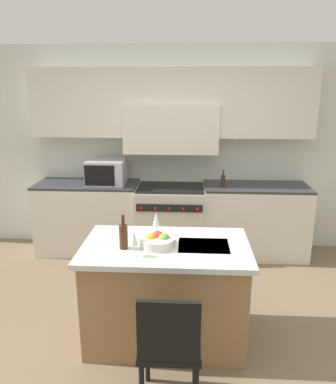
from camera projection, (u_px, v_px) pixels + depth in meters
name	position (u px, v px, depth m)	size (l,w,h in m)	color
ground_plane	(159.00, 344.00, 3.26)	(10.00, 10.00, 0.00)	#7A664C
back_cabinetry	(172.00, 132.00, 4.92)	(10.00, 0.46, 2.70)	silver
back_counter	(171.00, 219.00, 4.99)	(3.55, 0.62, 0.95)	silver
range_stove	(171.00, 220.00, 4.97)	(0.88, 0.70, 0.92)	beige
microwave	(107.00, 172.00, 4.86)	(0.49, 0.45, 0.31)	#B7B7BC
kitchen_island	(166.00, 291.00, 3.25)	(1.40, 0.85, 0.89)	olive
island_chair	(170.00, 344.00, 2.47)	(0.42, 0.40, 0.91)	black
wine_bottle	(123.00, 236.00, 3.03)	(0.07, 0.07, 0.29)	#422314
wine_glass_near	(134.00, 238.00, 2.89)	(0.06, 0.06, 0.21)	white
wine_glass_far	(156.00, 219.00, 3.31)	(0.06, 0.06, 0.21)	white
fruit_bowl	(158.00, 241.00, 3.11)	(0.30, 0.30, 0.11)	silver
oil_bottle_on_counter	(223.00, 180.00, 4.73)	(0.05, 0.05, 0.21)	#422314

